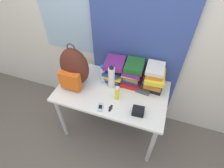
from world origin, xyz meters
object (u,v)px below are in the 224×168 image
(sunscreen_bottle, at_px, (117,93))
(cell_phone, at_px, (100,107))
(book_stack_right, at_px, (154,78))
(sunglasses_case, at_px, (143,91))
(book_stack_center, at_px, (133,73))
(backpack, at_px, (74,68))
(book_stack_left, at_px, (114,70))
(wristwatch, at_px, (111,108))
(water_bottle, at_px, (103,74))
(camera_pouch, at_px, (138,111))
(sports_bottle, at_px, (112,77))

(sunscreen_bottle, xyz_separation_m, cell_phone, (-0.12, -0.17, -0.07))
(book_stack_right, height_order, sunglasses_case, book_stack_right)
(book_stack_center, bearing_deg, backpack, -159.32)
(backpack, relative_size, book_stack_left, 1.84)
(backpack, height_order, wristwatch, backpack)
(book_stack_left, bearing_deg, water_bottle, -136.77)
(sunglasses_case, relative_size, camera_pouch, 1.26)
(water_bottle, bearing_deg, book_stack_center, 17.58)
(backpack, bearing_deg, cell_phone, -32.13)
(book_stack_left, distance_m, sunscreen_bottle, 0.33)
(camera_pouch, bearing_deg, water_bottle, 147.32)
(camera_pouch, bearing_deg, sunscreen_bottle, 155.32)
(book_stack_right, height_order, sunscreen_bottle, book_stack_right)
(book_stack_right, bearing_deg, cell_phone, -133.42)
(camera_pouch, height_order, wristwatch, camera_pouch)
(book_stack_right, height_order, cell_phone, book_stack_right)
(cell_phone, bearing_deg, backpack, 147.87)
(backpack, height_order, sunglasses_case, backpack)
(book_stack_center, xyz_separation_m, sunscreen_bottle, (-0.09, -0.30, -0.05))
(sunscreen_bottle, xyz_separation_m, camera_pouch, (0.25, -0.12, -0.04))
(book_stack_right, relative_size, wristwatch, 3.42)
(book_stack_left, xyz_separation_m, camera_pouch, (0.39, -0.41, -0.09))
(sports_bottle, height_order, wristwatch, sports_bottle)
(book_stack_right, height_order, water_bottle, book_stack_right)
(book_stack_left, relative_size, wristwatch, 3.36)
(sports_bottle, distance_m, camera_pouch, 0.47)
(book_stack_left, bearing_deg, cell_phone, -88.50)
(camera_pouch, bearing_deg, book_stack_right, 80.13)
(backpack, height_order, book_stack_right, backpack)
(water_bottle, distance_m, sunscreen_bottle, 0.31)
(book_stack_center, distance_m, cell_phone, 0.53)
(sunglasses_case, height_order, wristwatch, sunglasses_case)
(book_stack_right, bearing_deg, sports_bottle, -162.49)
(backpack, bearing_deg, water_bottle, 24.14)
(wristwatch, bearing_deg, backpack, 155.89)
(sunglasses_case, bearing_deg, cell_phone, -136.01)
(wristwatch, bearing_deg, cell_phone, -165.02)
(sports_bottle, relative_size, cell_phone, 2.44)
(water_bottle, height_order, wristwatch, water_bottle)
(backpack, xyz_separation_m, book_stack_center, (0.60, 0.23, -0.09))
(cell_phone, xyz_separation_m, camera_pouch, (0.37, 0.06, 0.03))
(water_bottle, bearing_deg, book_stack_left, 43.23)
(water_bottle, distance_m, sports_bottle, 0.13)
(camera_pouch, bearing_deg, wristwatch, -173.62)
(backpack, relative_size, sports_bottle, 1.86)
(book_stack_left, relative_size, cell_phone, 2.46)
(backpack, xyz_separation_m, sunscreen_bottle, (0.52, -0.07, -0.14))
(book_stack_right, xyz_separation_m, water_bottle, (-0.56, -0.10, -0.03))
(sunglasses_case, bearing_deg, sports_bottle, -177.60)
(wristwatch, bearing_deg, water_bottle, 121.94)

